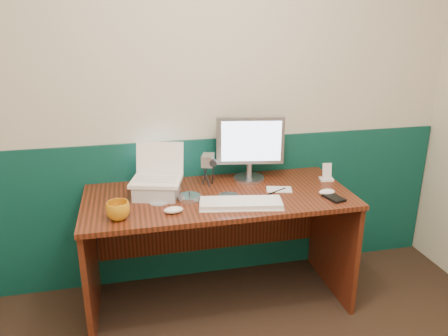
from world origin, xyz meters
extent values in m
cube|color=beige|center=(0.00, 1.75, 1.25)|extent=(3.50, 0.04, 2.50)
cube|color=#083736|center=(0.00, 1.74, 0.50)|extent=(3.48, 0.02, 1.00)
cube|color=#341709|center=(0.06, 1.38, 0.38)|extent=(1.60, 0.70, 0.75)
cube|color=silver|center=(-0.30, 1.43, 0.79)|extent=(0.30, 0.27, 0.09)
cube|color=white|center=(0.15, 1.19, 0.76)|extent=(0.48, 0.23, 0.03)
ellipsoid|color=white|center=(0.70, 1.24, 0.77)|extent=(0.10, 0.06, 0.03)
ellipsoid|color=white|center=(-0.23, 1.18, 0.77)|extent=(0.11, 0.07, 0.04)
imported|color=orange|center=(-0.52, 1.16, 0.80)|extent=(0.15, 0.15, 0.10)
cylinder|color=#B5BEC6|center=(-0.12, 1.34, 0.76)|extent=(0.13, 0.13, 0.03)
cylinder|color=silver|center=(-0.29, 1.34, 0.75)|extent=(0.12, 0.12, 0.00)
cylinder|color=silver|center=(0.12, 1.35, 0.75)|extent=(0.12, 0.12, 0.00)
cylinder|color=black|center=(0.42, 1.34, 0.75)|extent=(0.14, 0.08, 0.01)
cube|color=silver|center=(0.45, 1.37, 0.75)|extent=(0.17, 0.14, 0.00)
cube|color=white|center=(0.80, 1.47, 0.76)|extent=(0.09, 0.08, 0.02)
cube|color=white|center=(0.80, 1.47, 0.82)|extent=(0.06, 0.04, 0.10)
cube|color=black|center=(0.71, 1.17, 0.76)|extent=(0.11, 0.15, 0.02)
camera|label=1|loc=(-0.43, -1.00, 1.76)|focal=35.00mm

